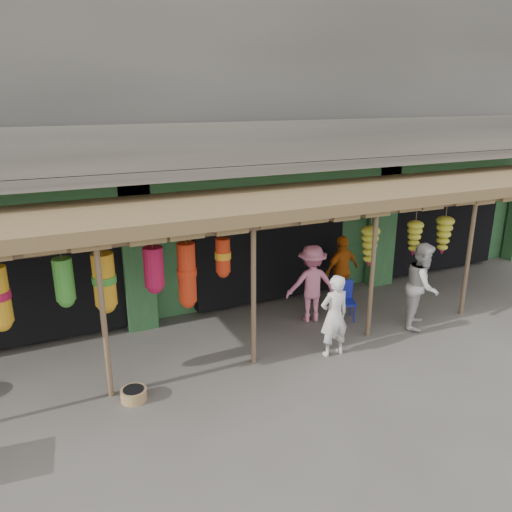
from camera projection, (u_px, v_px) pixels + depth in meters
name	position (u px, v px, depth m)	size (l,w,h in m)	color
ground	(319.00, 341.00, 9.73)	(80.00, 80.00, 0.00)	#514C47
building	(225.00, 144.00, 12.89)	(16.40, 6.80, 7.00)	gray
awning	(295.00, 204.00, 9.56)	(14.00, 2.70, 2.79)	brown
blue_chair	(344.00, 298.00, 10.59)	(0.51, 0.52, 0.83)	#1821A0
basket_right	(134.00, 395.00, 7.82)	(0.41, 0.41, 0.19)	olive
person_front	(334.00, 316.00, 8.99)	(0.57, 0.37, 1.56)	silver
person_right	(422.00, 285.00, 10.12)	(0.86, 0.67, 1.78)	silver
person_vendor	(342.00, 270.00, 11.27)	(0.94, 0.39, 1.60)	orange
person_shopper	(312.00, 283.00, 10.39)	(1.07, 0.61, 1.65)	pink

